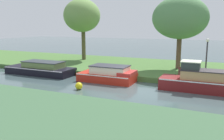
# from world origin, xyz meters

# --- Properties ---
(ground_plane) EXTENTS (120.00, 120.00, 0.00)m
(ground_plane) POSITION_xyz_m (0.00, 0.00, 0.00)
(ground_plane) COLOR #3F5253
(riverbank_far) EXTENTS (72.00, 10.00, 0.40)m
(riverbank_far) POSITION_xyz_m (0.00, 7.00, 0.20)
(riverbank_far) COLOR #436A31
(riverbank_far) RESTS_ON ground_plane
(maroon_barge) EXTENTS (7.12, 1.80, 1.94)m
(maroon_barge) POSITION_xyz_m (4.59, 1.20, 0.67)
(maroon_barge) COLOR maroon
(maroon_barge) RESTS_ON ground_plane
(red_narrowboat) EXTENTS (4.28, 2.12, 1.24)m
(red_narrowboat) POSITION_xyz_m (-3.03, 1.20, 0.53)
(red_narrowboat) COLOR red
(red_narrowboat) RESTS_ON ground_plane
(black_cruiser) EXTENTS (6.26, 2.08, 1.17)m
(black_cruiser) POSITION_xyz_m (-9.57, 1.20, 0.48)
(black_cruiser) COLOR black
(black_cruiser) RESTS_ON ground_plane
(willow_tree_left) EXTENTS (3.88, 4.37, 6.66)m
(willow_tree_left) POSITION_xyz_m (-9.46, 8.12, 5.23)
(willow_tree_left) COLOR brown
(willow_tree_left) RESTS_ON riverbank_far
(willow_tree_centre) EXTENTS (4.77, 3.51, 6.27)m
(willow_tree_centre) POSITION_xyz_m (1.23, 6.49, 4.83)
(willow_tree_centre) COLOR brown
(willow_tree_centre) RESTS_ON riverbank_far
(lamp_post) EXTENTS (0.24, 0.24, 2.91)m
(lamp_post) POSITION_xyz_m (3.70, 3.26, 2.23)
(lamp_post) COLOR #333338
(lamp_post) RESTS_ON riverbank_far
(mooring_post_near) EXTENTS (0.17, 0.17, 0.89)m
(mooring_post_near) POSITION_xyz_m (1.98, 2.49, 0.84)
(mooring_post_near) COLOR brown
(mooring_post_near) RESTS_ON riverbank_far
(channel_buoy) EXTENTS (0.49, 0.49, 0.49)m
(channel_buoy) POSITION_xyz_m (-3.87, -1.75, 0.24)
(channel_buoy) COLOR yellow
(channel_buoy) RESTS_ON ground_plane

